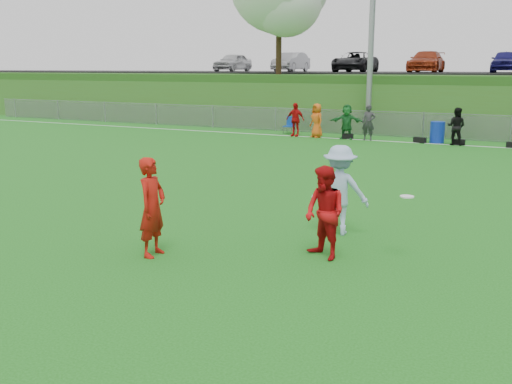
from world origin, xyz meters
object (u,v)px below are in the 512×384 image
Objects in this scene: player_red_center at (325,213)px; player_blue at (339,190)px; recycling_bin at (437,132)px; frisbee at (407,197)px; player_red_left at (152,207)px.

player_blue reaches higher than player_red_center.
player_red_center is at bearing -88.07° from recycling_bin.
frisbee is (1.36, 0.53, 0.33)m from player_red_center.
player_blue is 1.97m from frisbee.
player_red_left is 3.19m from player_red_center.
player_red_center is 1.66m from player_blue.
player_red_left is 4.66m from frisbee.
player_red_left is at bearing -96.97° from recycling_bin.
player_red_center is 17.91m from recycling_bin.
player_red_center is 1.74× the size of recycling_bin.
player_red_left is 3.94m from player_blue.
player_blue reaches higher than player_red_left.
player_red_left is 1.08× the size of player_red_center.
player_blue reaches higher than recycling_bin.
player_red_center is at bearing -158.80° from frisbee.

